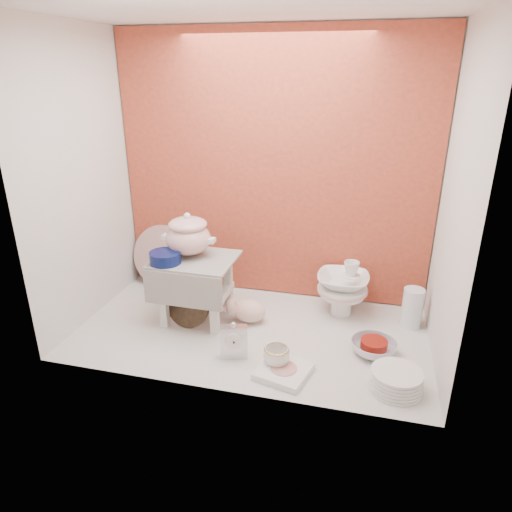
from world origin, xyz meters
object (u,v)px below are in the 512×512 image
(mantel_clock, at_px, (234,340))
(plush_pig, at_px, (249,311))
(crystal_bowl, at_px, (374,348))
(soup_tureen, at_px, (188,234))
(porcelain_tower, at_px, (343,287))
(gold_rim_teacup, at_px, (276,357))
(step_stool, at_px, (197,289))
(floral_platter, at_px, (162,256))
(blue_white_vase, at_px, (173,271))
(dinner_plate_stack, at_px, (396,380))

(mantel_clock, height_order, plush_pig, mantel_clock)
(mantel_clock, xyz_separation_m, crystal_bowl, (0.64, 0.19, -0.06))
(soup_tureen, bearing_deg, plush_pig, 0.26)
(mantel_clock, xyz_separation_m, porcelain_tower, (0.46, 0.56, 0.07))
(gold_rim_teacup, distance_m, porcelain_tower, 0.65)
(step_stool, height_order, plush_pig, step_stool)
(floral_platter, bearing_deg, gold_rim_teacup, -38.63)
(step_stool, bearing_deg, blue_white_vase, 132.45)
(porcelain_tower, bearing_deg, floral_platter, 174.16)
(step_stool, relative_size, mantel_clock, 2.22)
(step_stool, relative_size, floral_platter, 1.07)
(dinner_plate_stack, relative_size, porcelain_tower, 0.74)
(soup_tureen, bearing_deg, dinner_plate_stack, -19.90)
(floral_platter, bearing_deg, soup_tureen, -45.88)
(blue_white_vase, bearing_deg, plush_pig, -26.39)
(soup_tureen, relative_size, crystal_bowl, 1.27)
(blue_white_vase, height_order, dinner_plate_stack, blue_white_vase)
(blue_white_vase, xyz_separation_m, dinner_plate_stack, (1.32, -0.68, -0.07))
(step_stool, distance_m, mantel_clock, 0.43)
(porcelain_tower, bearing_deg, mantel_clock, -129.37)
(blue_white_vase, height_order, mantel_clock, blue_white_vase)
(dinner_plate_stack, relative_size, crystal_bowl, 1.09)
(floral_platter, relative_size, dinner_plate_stack, 1.64)
(mantel_clock, height_order, gold_rim_teacup, mantel_clock)
(soup_tureen, bearing_deg, mantel_clock, -44.60)
(floral_platter, bearing_deg, plush_pig, -27.13)
(blue_white_vase, distance_m, crystal_bowl, 1.30)
(mantel_clock, bearing_deg, soup_tureen, 116.86)
(soup_tureen, distance_m, blue_white_vase, 0.52)
(gold_rim_teacup, xyz_separation_m, dinner_plate_stack, (0.53, -0.02, -0.01))
(mantel_clock, distance_m, crystal_bowl, 0.68)
(crystal_bowl, distance_m, porcelain_tower, 0.43)
(floral_platter, distance_m, crystal_bowl, 1.41)
(mantel_clock, height_order, dinner_plate_stack, mantel_clock)
(porcelain_tower, bearing_deg, step_stool, -161.30)
(floral_platter, height_order, crystal_bowl, floral_platter)
(plush_pig, height_order, dinner_plate_stack, plush_pig)
(soup_tureen, relative_size, blue_white_vase, 1.19)
(blue_white_vase, bearing_deg, crystal_bowl, -19.26)
(step_stool, relative_size, blue_white_vase, 1.80)
(soup_tureen, height_order, plush_pig, soup_tureen)
(soup_tureen, xyz_separation_m, blue_white_vase, (-0.24, 0.28, -0.36))
(step_stool, height_order, porcelain_tower, step_stool)
(mantel_clock, xyz_separation_m, dinner_plate_stack, (0.74, -0.05, -0.05))
(soup_tureen, xyz_separation_m, floral_platter, (-0.33, 0.34, -0.29))
(crystal_bowl, bearing_deg, plush_pig, 167.41)
(dinner_plate_stack, bearing_deg, porcelain_tower, 114.65)
(mantel_clock, relative_size, gold_rim_teacup, 1.56)
(porcelain_tower, bearing_deg, soup_tureen, -164.61)
(blue_white_vase, distance_m, plush_pig, 0.63)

